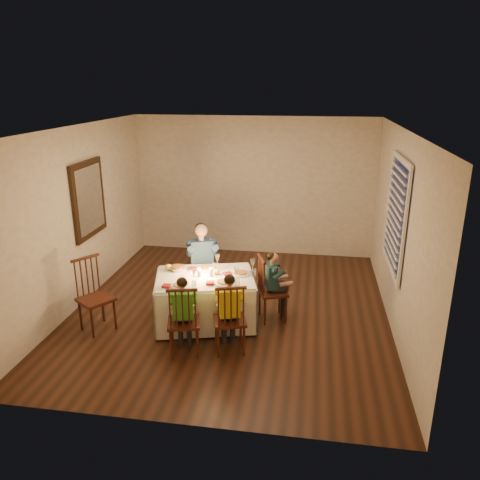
% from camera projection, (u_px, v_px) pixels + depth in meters
% --- Properties ---
extents(ground, '(5.00, 5.00, 0.00)m').
position_uv_depth(ground, '(231.00, 309.00, 6.90)').
color(ground, black).
rests_on(ground, ground).
extents(wall_left, '(0.02, 5.00, 2.60)m').
position_uv_depth(wall_left, '(78.00, 217.00, 6.81)').
color(wall_left, beige).
rests_on(wall_left, ground).
extents(wall_right, '(0.02, 5.00, 2.60)m').
position_uv_depth(wall_right, '(398.00, 232.00, 6.14)').
color(wall_right, beige).
rests_on(wall_right, ground).
extents(wall_back, '(4.50, 0.02, 2.60)m').
position_uv_depth(wall_back, '(254.00, 187.00, 8.82)').
color(wall_back, beige).
rests_on(wall_back, ground).
extents(ceiling, '(5.00, 5.00, 0.00)m').
position_uv_depth(ceiling, '(229.00, 128.00, 6.06)').
color(ceiling, white).
rests_on(ceiling, wall_back).
extents(dining_table, '(1.52, 1.26, 0.66)m').
position_uv_depth(dining_table, '(205.00, 290.00, 6.36)').
color(dining_table, white).
rests_on(dining_table, ground).
extents(chair_adult, '(0.49, 0.48, 0.94)m').
position_uv_depth(chair_adult, '(203.00, 300.00, 7.16)').
color(chair_adult, '#35130E').
rests_on(chair_adult, ground).
extents(chair_near_left, '(0.46, 0.45, 0.94)m').
position_uv_depth(chair_near_left, '(185.00, 352.00, 5.78)').
color(chair_near_left, '#35130E').
rests_on(chair_near_left, ground).
extents(chair_near_right, '(0.47, 0.46, 0.94)m').
position_uv_depth(chair_near_right, '(230.00, 350.00, 5.83)').
color(chair_near_right, '#35130E').
rests_on(chair_near_right, ground).
extents(chair_end, '(0.48, 0.49, 0.94)m').
position_uv_depth(chair_end, '(272.00, 318.00, 6.61)').
color(chair_end, '#35130E').
rests_on(chair_end, ground).
extents(chair_extra, '(0.56, 0.56, 1.00)m').
position_uv_depth(chair_extra, '(99.00, 329.00, 6.33)').
color(chair_extra, '#35130E').
rests_on(chair_extra, ground).
extents(adult, '(0.56, 0.53, 1.22)m').
position_uv_depth(adult, '(203.00, 300.00, 7.16)').
color(adult, '#30507A').
rests_on(adult, ground).
extents(child_green, '(0.39, 0.37, 1.02)m').
position_uv_depth(child_green, '(185.00, 352.00, 5.78)').
color(child_green, green).
rests_on(child_green, ground).
extents(child_yellow, '(0.40, 0.39, 1.03)m').
position_uv_depth(child_yellow, '(230.00, 350.00, 5.83)').
color(child_yellow, yellow).
rests_on(child_yellow, ground).
extents(child_teal, '(0.38, 0.39, 0.99)m').
position_uv_depth(child_teal, '(272.00, 318.00, 6.61)').
color(child_teal, '#18343C').
rests_on(child_teal, ground).
extents(setting_adult, '(0.32, 0.32, 0.02)m').
position_uv_depth(setting_adult, '(205.00, 269.00, 6.53)').
color(setting_adult, white).
rests_on(setting_adult, dining_table).
extents(setting_green, '(0.32, 0.32, 0.02)m').
position_uv_depth(setting_green, '(181.00, 286.00, 5.98)').
color(setting_green, white).
rests_on(setting_green, dining_table).
extents(setting_yellow, '(0.32, 0.32, 0.02)m').
position_uv_depth(setting_yellow, '(224.00, 283.00, 6.07)').
color(setting_yellow, white).
rests_on(setting_yellow, dining_table).
extents(setting_teal, '(0.32, 0.32, 0.02)m').
position_uv_depth(setting_teal, '(241.00, 274.00, 6.36)').
color(setting_teal, white).
rests_on(setting_teal, dining_table).
extents(candle_left, '(0.06, 0.06, 0.10)m').
position_uv_depth(candle_left, '(200.00, 273.00, 6.27)').
color(candle_left, silver).
rests_on(candle_left, dining_table).
extents(candle_right, '(0.06, 0.06, 0.10)m').
position_uv_depth(candle_right, '(211.00, 273.00, 6.28)').
color(candle_right, silver).
rests_on(candle_right, dining_table).
extents(squash, '(0.09, 0.09, 0.09)m').
position_uv_depth(squash, '(168.00, 267.00, 6.49)').
color(squash, yellow).
rests_on(squash, dining_table).
extents(orange_fruit, '(0.08, 0.08, 0.08)m').
position_uv_depth(orange_fruit, '(216.00, 272.00, 6.34)').
color(orange_fruit, orange).
rests_on(orange_fruit, dining_table).
extents(serving_bowl, '(0.28, 0.28, 0.05)m').
position_uv_depth(serving_bowl, '(178.00, 269.00, 6.48)').
color(serving_bowl, white).
rests_on(serving_bowl, dining_table).
extents(wall_mirror, '(0.06, 0.95, 1.15)m').
position_uv_depth(wall_mirror, '(89.00, 199.00, 7.03)').
color(wall_mirror, black).
rests_on(wall_mirror, wall_left).
extents(window_blinds, '(0.07, 1.34, 1.54)m').
position_uv_depth(window_blinds, '(395.00, 215.00, 6.18)').
color(window_blinds, black).
rests_on(window_blinds, wall_right).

